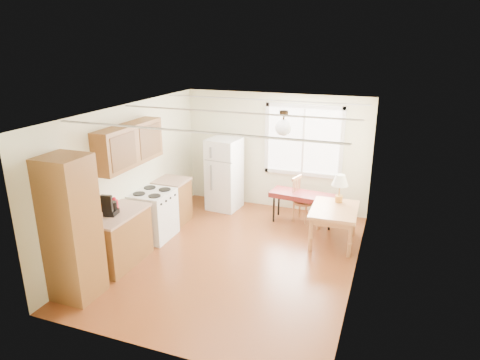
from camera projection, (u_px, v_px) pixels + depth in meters
The scene contains 11 objects.
room_shell at pixel (233, 188), 6.96m from camera, with size 4.60×5.60×2.62m.
kitchen_run at pixel (123, 211), 7.09m from camera, with size 0.65×3.40×2.20m.
window_unit at pixel (303, 141), 8.86m from camera, with size 1.64×0.05×1.51m.
pendant_light at pixel (283, 127), 6.77m from camera, with size 0.26×0.26×0.40m.
refrigerator at pixel (224, 174), 9.23m from camera, with size 0.70×0.70×1.56m.
bench at pixel (304, 197), 8.56m from camera, with size 1.38×0.62×0.62m.
dining_table at pixel (334, 214), 7.68m from camera, with size 0.85×1.11×0.67m.
chair at pixel (300, 196), 8.67m from camera, with size 0.43×0.42×0.91m.
table_lamp at pixel (340, 182), 7.83m from camera, with size 0.31×0.31×0.53m.
coffee_maker at pixel (110, 207), 6.74m from camera, with size 0.22×0.26×0.36m.
kettle at pixel (115, 205), 6.95m from camera, with size 0.12×0.12×0.23m.
Camera 1 is at (2.39, -6.11, 3.57)m, focal length 32.00 mm.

